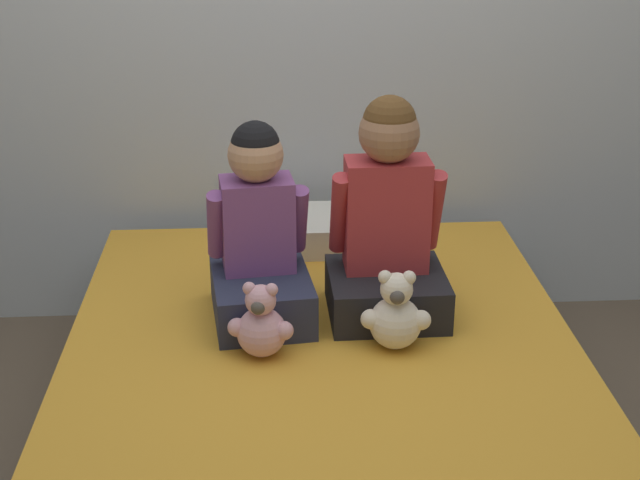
# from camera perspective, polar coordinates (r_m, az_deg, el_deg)

# --- Properties ---
(ground_plane) EXTENTS (14.00, 14.00, 0.00)m
(ground_plane) POSITION_cam_1_polar(r_m,az_deg,el_deg) (2.82, 0.27, -15.11)
(ground_plane) COLOR brown
(wall_behind_bed) EXTENTS (8.00, 0.06, 2.50)m
(wall_behind_bed) POSITION_cam_1_polar(r_m,az_deg,el_deg) (3.38, -0.96, 14.88)
(wall_behind_bed) COLOR silver
(wall_behind_bed) RESTS_ON ground_plane
(bed) EXTENTS (1.54, 2.02, 0.43)m
(bed) POSITION_cam_1_polar(r_m,az_deg,el_deg) (2.69, 0.28, -11.60)
(bed) COLOR #2D2D33
(bed) RESTS_ON ground_plane
(child_on_left) EXTENTS (0.34, 0.40, 0.62)m
(child_on_left) POSITION_cam_1_polar(r_m,az_deg,el_deg) (2.72, -3.92, -0.11)
(child_on_left) COLOR #282D47
(child_on_left) RESTS_ON bed
(child_on_right) EXTENTS (0.37, 0.33, 0.69)m
(child_on_right) POSITION_cam_1_polar(r_m,az_deg,el_deg) (2.73, 4.32, 0.91)
(child_on_right) COLOR black
(child_on_right) RESTS_ON bed
(teddy_bear_held_by_left_child) EXTENTS (0.19, 0.14, 0.23)m
(teddy_bear_held_by_left_child) POSITION_cam_1_polar(r_m,az_deg,el_deg) (2.56, -3.78, -5.45)
(teddy_bear_held_by_left_child) COLOR #DBA3B2
(teddy_bear_held_by_left_child) RESTS_ON bed
(teddy_bear_held_by_right_child) EXTENTS (0.20, 0.15, 0.24)m
(teddy_bear_held_by_right_child) POSITION_cam_1_polar(r_m,az_deg,el_deg) (2.60, 4.86, -4.83)
(teddy_bear_held_by_right_child) COLOR silver
(teddy_bear_held_by_right_child) RESTS_ON bed
(pillow_at_headboard) EXTENTS (0.46, 0.31, 0.11)m
(pillow_at_headboard) POSITION_cam_1_polar(r_m,az_deg,el_deg) (3.28, -0.63, 0.63)
(pillow_at_headboard) COLOR silver
(pillow_at_headboard) RESTS_ON bed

